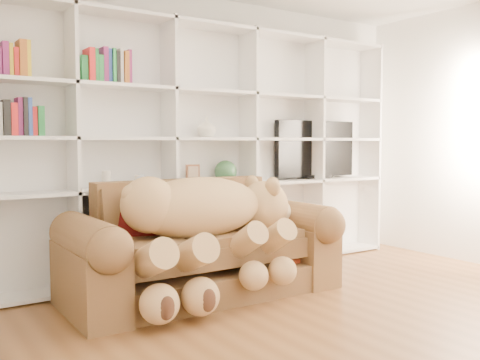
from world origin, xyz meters
TOP-DOWN VIEW (x-y plane):
  - floor at (0.00, 0.00)m, footprint 5.00×5.00m
  - wall_back at (0.00, 2.50)m, footprint 5.00×0.02m
  - bookshelf at (-0.24, 2.36)m, footprint 4.43×0.35m
  - sofa at (-0.46, 1.67)m, footprint 2.24×0.97m
  - teddy_bear at (-0.53, 1.48)m, footprint 1.66×0.91m
  - throw_pillow at (-0.95, 1.82)m, footprint 0.46×0.35m
  - gift_box at (0.33, 1.49)m, footprint 0.33×0.31m
  - tv at (1.39, 2.35)m, footprint 1.08×0.18m
  - picture_frame at (-0.19, 2.30)m, footprint 0.15×0.03m
  - green_vase at (0.17, 2.30)m, footprint 0.22×0.22m
  - figurine_tall at (-1.04, 2.30)m, footprint 0.09×0.09m
  - figurine_short at (-0.75, 2.30)m, footprint 0.07×0.07m
  - snow_globe at (-0.72, 2.30)m, footprint 0.11×0.11m
  - shelf_vase at (-0.04, 2.30)m, footprint 0.22×0.22m

SIDE VIEW (x-z plane):
  - floor at x=0.00m, z-range 0.00..0.00m
  - gift_box at x=0.33m, z-range 0.00..0.26m
  - sofa at x=-0.46m, z-range -0.12..0.83m
  - teddy_bear at x=-0.53m, z-range 0.17..1.13m
  - throw_pillow at x=-0.95m, z-range 0.47..0.90m
  - figurine_short at x=-0.75m, z-range 0.86..0.97m
  - snow_globe at x=-0.72m, z-range 0.87..0.98m
  - figurine_tall at x=-1.04m, z-range 0.86..1.02m
  - picture_frame at x=-0.19m, z-range 0.87..1.06m
  - green_vase at x=0.17m, z-range 0.86..1.09m
  - tv at x=1.39m, z-range 0.86..1.50m
  - bookshelf at x=-0.24m, z-range 0.11..2.51m
  - wall_back at x=0.00m, z-range 0.00..2.70m
  - shelf_vase at x=-0.04m, z-range 1.31..1.51m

